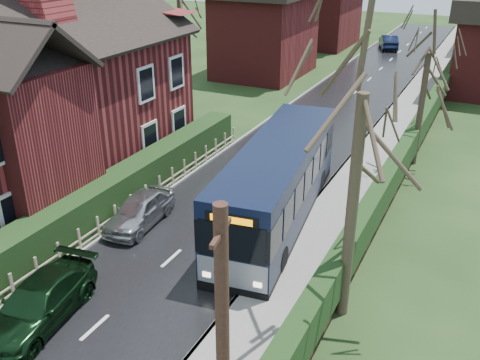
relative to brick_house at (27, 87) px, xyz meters
The scene contains 16 objects.
ground 10.87m from the brick_house, 28.67° to the right, with size 140.00×140.00×0.00m, color #324E21.
road 11.07m from the brick_house, 30.89° to the left, with size 6.00×100.00×0.02m, color black.
pavement 14.64m from the brick_house, 21.92° to the left, with size 2.50×100.00×0.14m, color slate.
kerb_right 13.59m from the brick_house, 23.91° to the left, with size 0.12×100.00×0.14m, color gray.
kerb_left 8.85m from the brick_house, 42.59° to the left, with size 0.12×100.00×0.10m, color gray.
front_hedge 6.02m from the brick_house, ahead, with size 1.20×16.00×1.60m, color #1B3313.
picket_fence 6.83m from the brick_house, ahead, with size 0.10×16.00×0.90m, color tan, non-canonical shape.
right_wall_hedge 15.80m from the brick_house, 19.77° to the left, with size 0.60×50.00×1.80m.
brick_house is the anchor object (origin of this frame).
bus 11.37m from the brick_house, ahead, with size 3.70×10.64×3.17m.
car_silver 7.48m from the brick_house, 11.10° to the right, with size 1.46×3.63×1.24m, color #B2B3B7.
car_green 10.81m from the brick_house, 45.25° to the right, with size 1.73×4.25×1.23m, color black.
car_distant 38.99m from the brick_house, 79.04° to the left, with size 1.44×4.13×1.36m, color black.
bus_stop_sign 12.30m from the brick_house, ahead, with size 0.11×0.38×2.49m.
tree_right_near 15.41m from the brick_house, 11.23° to the right, with size 4.43×4.43×9.57m.
tree_right_far 17.66m from the brick_house, 33.21° to the left, with size 3.98×3.98×7.69m.
Camera 1 is at (9.07, -11.00, 10.24)m, focal length 40.00 mm.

